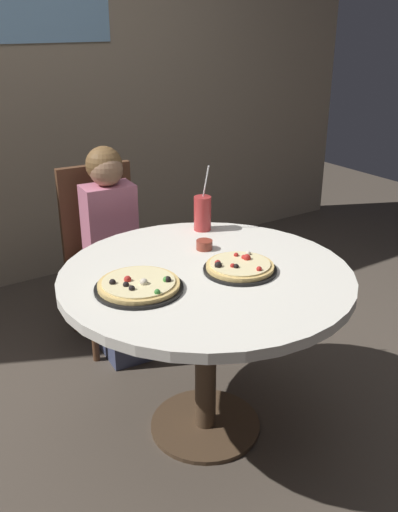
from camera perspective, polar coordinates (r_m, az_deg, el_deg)
name	(u,v)px	position (r m, az deg, el deg)	size (l,w,h in m)	color
ground_plane	(205,426)	(2.58, 0.64, -16.92)	(8.00, 8.00, 0.00)	#4C4238
wall_with_window	(25,55)	(3.77, -17.28, 18.97)	(5.20, 0.13, 2.90)	gray
dining_table	(206,296)	(2.22, 0.72, -4.10)	(1.15, 1.15, 0.75)	silver
chair_wooden	(104,245)	(3.07, -9.64, 1.15)	(0.43, 0.43, 0.95)	brown
diner_child	(117,264)	(2.93, -8.35, -0.85)	(0.28, 0.42, 1.08)	#3F4766
pizza_veggie	(240,267)	(2.18, 4.17, -1.13)	(0.29, 0.29, 0.05)	black
pizza_cheese	(139,285)	(2.04, -6.14, -3.00)	(0.33, 0.33, 0.05)	black
soda_cup	(203,213)	(2.59, 0.36, 4.39)	(0.08, 0.08, 0.31)	#B73333
sauce_bowl	(204,245)	(2.38, 0.55, 1.15)	(0.07, 0.07, 0.04)	brown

